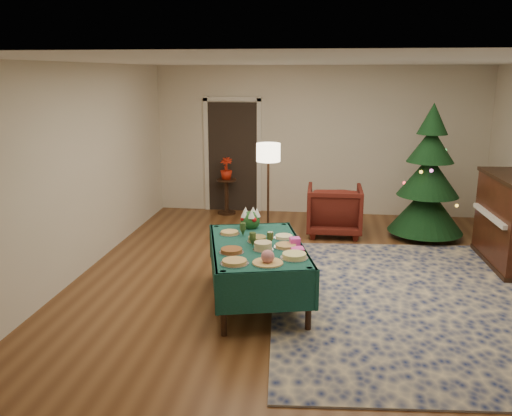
# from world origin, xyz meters

# --- Properties ---
(room_shell) EXTENTS (7.00, 7.00, 7.00)m
(room_shell) POSITION_xyz_m (0.00, 0.00, 1.35)
(room_shell) COLOR #593319
(room_shell) RESTS_ON ground
(doorway) EXTENTS (1.08, 0.04, 2.16)m
(doorway) POSITION_xyz_m (-1.60, 3.48, 1.10)
(doorway) COLOR black
(doorway) RESTS_ON ground
(rug) EXTENTS (3.53, 4.44, 0.02)m
(rug) POSITION_xyz_m (1.17, -0.49, 0.01)
(rug) COLOR #152150
(rug) RESTS_ON ground
(buffet_table) EXTENTS (1.42, 1.96, 0.69)m
(buffet_table) POSITION_xyz_m (-0.60, -0.69, 0.55)
(buffet_table) COLOR black
(buffet_table) RESTS_ON ground
(platter_0) EXTENTS (0.29, 0.29, 0.04)m
(platter_0) POSITION_xyz_m (-0.75, -1.35, 0.71)
(platter_0) COLOR silver
(platter_0) RESTS_ON buffet_table
(platter_1) EXTENTS (0.32, 0.32, 0.15)m
(platter_1) POSITION_xyz_m (-0.42, -1.31, 0.75)
(platter_1) COLOR silver
(platter_1) RESTS_ON buffet_table
(platter_2) EXTENTS (0.29, 0.29, 0.06)m
(platter_2) POSITION_xyz_m (-0.16, -1.11, 0.71)
(platter_2) COLOR silver
(platter_2) RESTS_ON buffet_table
(platter_3) EXTENTS (0.27, 0.27, 0.05)m
(platter_3) POSITION_xyz_m (-0.84, -1.01, 0.71)
(platter_3) COLOR silver
(platter_3) RESTS_ON buffet_table
(platter_4) EXTENTS (0.23, 0.23, 0.09)m
(platter_4) POSITION_xyz_m (-0.51, -0.88, 0.73)
(platter_4) COLOR silver
(platter_4) RESTS_ON buffet_table
(platter_5) EXTENTS (0.27, 0.27, 0.04)m
(platter_5) POSITION_xyz_m (-0.27, -0.76, 0.71)
(platter_5) COLOR silver
(platter_5) RESTS_ON buffet_table
(platter_6) EXTENTS (0.24, 0.24, 0.07)m
(platter_6) POSITION_xyz_m (-0.61, -0.60, 0.72)
(platter_6) COLOR silver
(platter_6) RESTS_ON buffet_table
(platter_7) EXTENTS (0.23, 0.23, 0.04)m
(platter_7) POSITION_xyz_m (-0.32, -0.42, 0.71)
(platter_7) COLOR silver
(platter_7) RESTS_ON buffet_table
(platter_8) EXTENTS (0.24, 0.24, 0.04)m
(platter_8) POSITION_xyz_m (-0.98, -0.34, 0.71)
(platter_8) COLOR silver
(platter_8) RESTS_ON buffet_table
(goblet_0) EXTENTS (0.07, 0.07, 0.16)m
(goblet_0) POSITION_xyz_m (-0.81, -0.39, 0.77)
(goblet_0) COLOR #2D471E
(goblet_0) RESTS_ON buffet_table
(goblet_1) EXTENTS (0.07, 0.07, 0.16)m
(goblet_1) POSITION_xyz_m (-0.45, -0.71, 0.77)
(goblet_1) COLOR #2D471E
(goblet_1) RESTS_ON buffet_table
(goblet_2) EXTENTS (0.07, 0.07, 0.16)m
(goblet_2) POSITION_xyz_m (-0.64, -0.76, 0.77)
(goblet_2) COLOR #2D471E
(goblet_2) RESTS_ON buffet_table
(napkin_stack) EXTENTS (0.17, 0.17, 0.04)m
(napkin_stack) POSITION_xyz_m (-0.14, -0.86, 0.71)
(napkin_stack) COLOR #F845B7
(napkin_stack) RESTS_ON buffet_table
(gift_box) EXTENTS (0.13, 0.13, 0.09)m
(gift_box) POSITION_xyz_m (-0.18, -0.67, 0.73)
(gift_box) COLOR #EE42BD
(gift_box) RESTS_ON buffet_table
(centerpiece) EXTENTS (0.25, 0.25, 0.28)m
(centerpiece) POSITION_xyz_m (-0.77, -0.03, 0.81)
(centerpiece) COLOR #1E4C1E
(centerpiece) RESTS_ON buffet_table
(armchair) EXTENTS (0.87, 0.81, 0.89)m
(armchair) POSITION_xyz_m (0.30, 2.14, 0.44)
(armchair) COLOR #4E1710
(armchair) RESTS_ON ground
(floor_lamp) EXTENTS (0.37, 0.37, 1.52)m
(floor_lamp) POSITION_xyz_m (-0.74, 1.74, 1.29)
(floor_lamp) COLOR #A57F3F
(floor_lamp) RESTS_ON ground
(side_table) EXTENTS (0.37, 0.37, 0.66)m
(side_table) POSITION_xyz_m (-1.67, 3.20, 0.32)
(side_table) COLOR black
(side_table) RESTS_ON ground
(potted_plant) EXTENTS (0.23, 0.40, 0.23)m
(potted_plant) POSITION_xyz_m (-1.67, 3.20, 0.77)
(potted_plant) COLOR #B41F0C
(potted_plant) RESTS_ON side_table
(christmas_tree) EXTENTS (1.36, 1.36, 2.13)m
(christmas_tree) POSITION_xyz_m (1.74, 2.13, 0.96)
(christmas_tree) COLOR black
(christmas_tree) RESTS_ON ground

